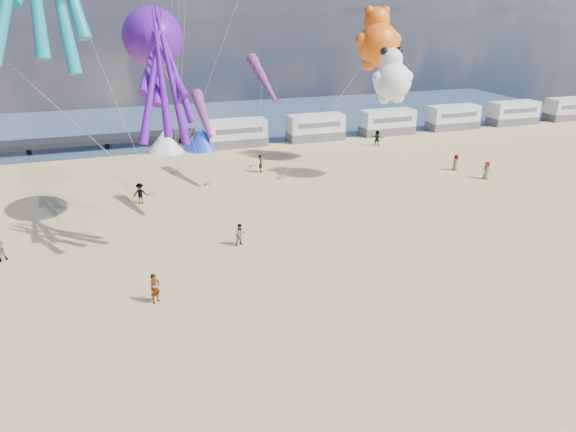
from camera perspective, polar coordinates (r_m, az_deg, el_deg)
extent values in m
plane|color=#D6BD7B|center=(22.38, 3.46, -18.20)|extent=(120.00, 120.00, 0.00)
plane|color=#364D67|center=(72.52, -13.12, 9.98)|extent=(120.00, 120.00, 0.00)
cube|color=silver|center=(58.62, -5.70, 9.15)|extent=(6.60, 2.50, 3.00)
cube|color=silver|center=(61.37, 3.09, 9.81)|extent=(6.60, 2.50, 3.00)
cube|color=silver|center=(65.40, 10.98, 10.20)|extent=(6.60, 2.50, 3.00)
cube|color=silver|center=(70.49, 17.87, 10.39)|extent=(6.60, 2.50, 3.00)
cube|color=silver|center=(76.43, 23.76, 10.44)|extent=(6.60, 2.50, 3.00)
cube|color=silver|center=(83.03, 28.75, 10.40)|extent=(6.60, 2.50, 3.00)
cone|color=white|center=(57.50, -13.55, 8.09)|extent=(4.00, 4.00, 2.40)
cone|color=#1933CC|center=(57.96, -9.58, 8.50)|extent=(4.00, 4.00, 2.40)
imported|color=tan|center=(28.05, -14.56, -7.78)|extent=(0.72, 0.67, 1.66)
imported|color=#7F6659|center=(52.03, 18.14, 5.68)|extent=(0.44, 0.60, 1.54)
imported|color=#7F6659|center=(42.44, -16.11, 2.44)|extent=(0.88, 0.72, 1.68)
imported|color=#7F6659|center=(59.59, 9.88, 8.52)|extent=(1.02, 1.01, 1.73)
imported|color=#7F6659|center=(48.90, -3.03, 5.84)|extent=(1.02, 1.64, 1.69)
imported|color=#7F6659|center=(50.24, 21.20, 4.76)|extent=(0.55, 0.68, 1.61)
imported|color=#7F6659|center=(33.62, -5.31, -2.08)|extent=(0.87, 0.71, 1.53)
cube|color=gray|center=(44.38, -14.77, 2.43)|extent=(0.50, 0.35, 0.22)
cube|color=gray|center=(45.97, -8.81, 3.58)|extent=(0.50, 0.35, 0.22)
cube|color=gray|center=(46.97, -0.78, 4.25)|extent=(0.50, 0.35, 0.22)
cube|color=gray|center=(50.88, -3.94, 5.60)|extent=(0.50, 0.35, 0.22)
cube|color=gray|center=(49.62, -12.29, 4.72)|extent=(0.50, 0.35, 0.22)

